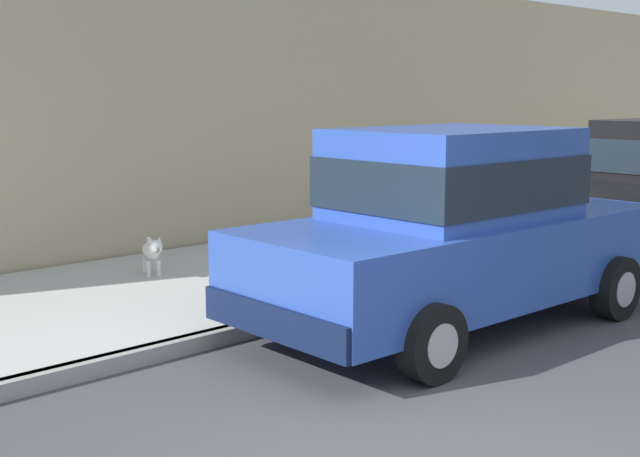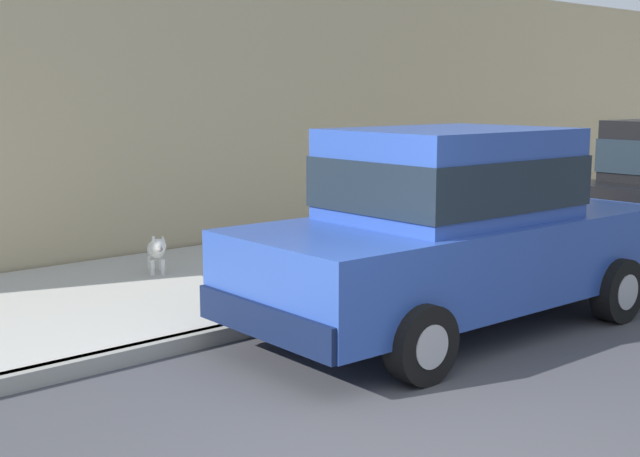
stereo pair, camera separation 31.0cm
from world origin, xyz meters
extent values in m
cube|color=gray|center=(-3.20, 0.00, 0.07)|extent=(0.16, 64.00, 0.14)
cube|color=#B7B5AD|center=(-5.00, 0.00, 0.07)|extent=(3.60, 64.00, 0.14)
cube|color=#28479E|center=(-2.11, 2.67, 0.70)|extent=(1.93, 4.55, 0.76)
cube|color=#28479E|center=(-2.11, 2.57, 1.50)|extent=(1.65, 2.15, 0.84)
cube|color=#19232D|center=(-2.11, 2.57, 1.44)|extent=(1.68, 2.19, 0.46)
cube|color=#0E1837|center=(-2.04, 4.87, 0.46)|extent=(1.77, 0.25, 0.28)
cube|color=#0E1837|center=(-2.17, 0.47, 0.46)|extent=(1.77, 0.25, 0.28)
cylinder|color=black|center=(-2.96, 4.09, 0.32)|extent=(0.24, 0.65, 0.64)
cylinder|color=#9E9EA3|center=(-2.96, 4.09, 0.32)|extent=(0.25, 0.36, 0.35)
cylinder|color=black|center=(-1.16, 4.04, 0.32)|extent=(0.24, 0.65, 0.64)
cylinder|color=#9E9EA3|center=(-1.16, 4.04, 0.32)|extent=(0.25, 0.36, 0.35)
cylinder|color=black|center=(-3.05, 1.30, 0.32)|extent=(0.24, 0.65, 0.64)
cylinder|color=#9E9EA3|center=(-3.05, 1.30, 0.32)|extent=(0.25, 0.36, 0.35)
cylinder|color=black|center=(-1.25, 1.25, 0.32)|extent=(0.24, 0.65, 0.64)
cylinder|color=#9E9EA3|center=(-1.25, 1.25, 0.32)|extent=(0.25, 0.36, 0.35)
cube|color=#EAEACC|center=(-2.60, 4.92, 0.81)|extent=(0.28, 0.09, 0.14)
cube|color=#EAEACC|center=(-1.48, 4.88, 0.81)|extent=(0.28, 0.09, 0.14)
cube|color=black|center=(-2.25, 6.03, 0.46)|extent=(1.69, 0.25, 0.28)
cylinder|color=black|center=(-3.09, 6.71, 0.32)|extent=(0.24, 0.65, 0.64)
cylinder|color=#9E9EA3|center=(-3.09, 6.71, 0.32)|extent=(0.25, 0.36, 0.35)
ellipsoid|color=white|center=(-5.61, 1.46, 0.42)|extent=(0.48, 0.36, 0.20)
cylinder|color=white|center=(-5.46, 1.46, 0.23)|extent=(0.05, 0.05, 0.18)
cylinder|color=white|center=(-5.51, 1.35, 0.23)|extent=(0.05, 0.05, 0.18)
cylinder|color=white|center=(-5.71, 1.57, 0.23)|extent=(0.05, 0.05, 0.18)
cylinder|color=white|center=(-5.76, 1.46, 0.23)|extent=(0.05, 0.05, 0.18)
sphere|color=white|center=(-5.35, 1.35, 0.51)|extent=(0.17, 0.17, 0.17)
ellipsoid|color=gray|center=(-5.26, 1.31, 0.49)|extent=(0.13, 0.11, 0.06)
cone|color=white|center=(-5.34, 1.40, 0.59)|extent=(0.06, 0.06, 0.07)
cone|color=white|center=(-5.38, 1.31, 0.59)|extent=(0.06, 0.06, 0.07)
cylinder|color=white|center=(-5.85, 1.57, 0.48)|extent=(0.12, 0.08, 0.13)
cube|color=tan|center=(-7.10, 6.42, 2.02)|extent=(0.50, 20.00, 4.04)
camera|label=1|loc=(2.74, -3.73, 2.26)|focal=47.13mm
camera|label=2|loc=(2.95, -3.50, 2.26)|focal=47.13mm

